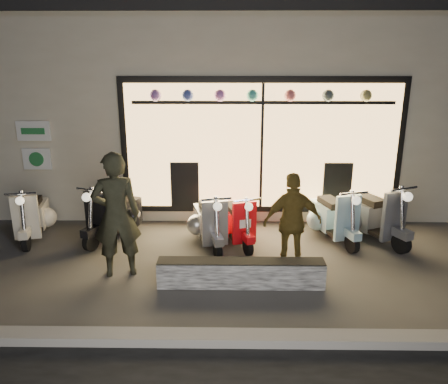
{
  "coord_description": "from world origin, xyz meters",
  "views": [
    {
      "loc": [
        0.19,
        -6.36,
        3.17
      ],
      "look_at": [
        0.09,
        0.6,
        1.05
      ],
      "focal_mm": 35.0,
      "sensor_mm": 36.0,
      "label": 1
    }
  ],
  "objects_px": {
    "scooter_silver": "(209,221)",
    "woman": "(293,222)",
    "man": "(116,215)",
    "graffiti_barrier": "(241,273)",
    "scooter_red": "(235,221)"
  },
  "relations": [
    {
      "from": "graffiti_barrier",
      "to": "woman",
      "type": "bearing_deg",
      "value": 36.26
    },
    {
      "from": "graffiti_barrier",
      "to": "man",
      "type": "bearing_deg",
      "value": 169.5
    },
    {
      "from": "scooter_silver",
      "to": "man",
      "type": "bearing_deg",
      "value": -149.92
    },
    {
      "from": "woman",
      "to": "graffiti_barrier",
      "type": "bearing_deg",
      "value": 29.6
    },
    {
      "from": "woman",
      "to": "man",
      "type": "bearing_deg",
      "value": -1.33
    },
    {
      "from": "man",
      "to": "woman",
      "type": "relative_size",
      "value": 1.24
    },
    {
      "from": "man",
      "to": "woman",
      "type": "xyz_separation_m",
      "value": [
        2.65,
        0.25,
        -0.19
      ]
    },
    {
      "from": "graffiti_barrier",
      "to": "scooter_red",
      "type": "distance_m",
      "value": 1.71
    },
    {
      "from": "scooter_silver",
      "to": "woman",
      "type": "bearing_deg",
      "value": -51.27
    },
    {
      "from": "scooter_red",
      "to": "man",
      "type": "bearing_deg",
      "value": -160.92
    },
    {
      "from": "graffiti_barrier",
      "to": "man",
      "type": "distance_m",
      "value": 2.03
    },
    {
      "from": "man",
      "to": "woman",
      "type": "bearing_deg",
      "value": 171.13
    },
    {
      "from": "scooter_silver",
      "to": "woman",
      "type": "distance_m",
      "value": 1.73
    },
    {
      "from": "graffiti_barrier",
      "to": "man",
      "type": "height_order",
      "value": "man"
    },
    {
      "from": "graffiti_barrier",
      "to": "man",
      "type": "xyz_separation_m",
      "value": [
        -1.85,
        0.34,
        0.76
      ]
    }
  ]
}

